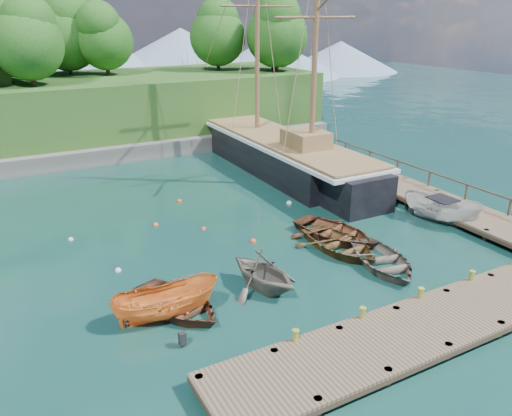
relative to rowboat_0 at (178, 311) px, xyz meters
The scene contains 24 objects.
ground 6.73m from the rowboat_0, ahead, with size 160.00×160.00×0.00m, color #11342E.
dock_near 10.61m from the rowboat_0, 34.68° to the right, with size 20.00×3.20×1.10m.
dock_east 19.69m from the rowboat_0, 22.30° to the left, with size 3.20×24.00×1.10m.
bollard_0 5.37m from the rowboat_0, 59.60° to the right, with size 0.26×0.26×0.45m, color olive.
bollard_1 7.36m from the rowboat_0, 39.01° to the right, with size 0.26×0.26×0.45m, color olive.
bollard_2 9.87m from the rowboat_0, 27.98° to the right, with size 0.26×0.26×0.45m, color olive.
bollard_3 12.60m from the rowboat_0, 21.56° to the right, with size 0.26×0.26×0.45m, color olive.
rowboat_0 is the anchor object (origin of this frame).
rowboat_1 3.93m from the rowboat_0, ahead, with size 3.20×3.71×1.96m, color #676257.
rowboat_2 9.31m from the rowboat_0, ahead, with size 3.42×4.79×0.99m, color #4E391B.
rowboat_3 9.99m from the rowboat_0, ahead, with size 3.30×4.63×0.96m, color #585149.
rowboat_4 10.25m from the rowboat_0, 15.17° to the left, with size 3.47×4.86×1.01m, color #562E1B.
motorboat_orange 0.61m from the rowboat_0, 152.68° to the right, with size 1.61×4.28×1.65m, color orange.
cabin_boat_white 16.80m from the rowboat_0, ahead, with size 1.73×4.60×1.78m, color silver.
schooner 20.17m from the rowboat_0, 46.78° to the left, with size 5.13×27.58×20.26m.
mooring_buoy_0 4.76m from the rowboat_0, 105.93° to the left, with size 0.31×0.31×0.31m, color white.
mooring_buoy_1 8.32m from the rowboat_0, 60.02° to the left, with size 0.27×0.27×0.27m, color #F34F21.
mooring_buoy_2 7.31m from the rowboat_0, 37.05° to the left, with size 0.34×0.34×0.34m, color #D94E1F.
mooring_buoy_3 13.44m from the rowboat_0, 38.31° to the left, with size 0.37×0.37×0.37m, color white.
mooring_buoy_4 9.18m from the rowboat_0, 77.80° to the left, with size 0.32×0.32×0.32m, color orange.
mooring_buoy_5 12.81m from the rowboat_0, 69.50° to the left, with size 0.34×0.34×0.34m, color #DF5902.
mooring_buoy_6 9.64m from the rowboat_0, 106.13° to the left, with size 0.29×0.29×0.29m, color silver.
mooring_buoy_7 8.96m from the rowboat_0, 17.15° to the left, with size 0.27×0.27×0.27m, color red.
distant_ridge 71.46m from the rowboat_0, 81.11° to the left, with size 117.00×40.00×10.00m.
Camera 1 is at (-12.19, -17.33, 11.36)m, focal length 35.00 mm.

